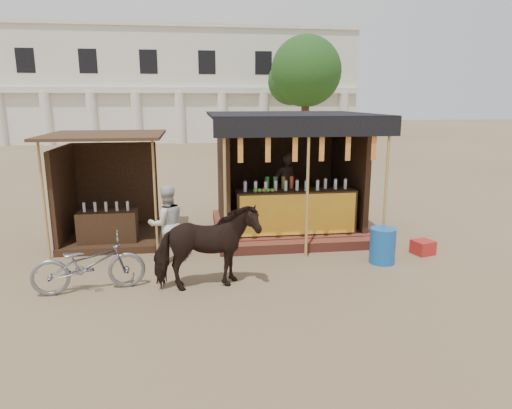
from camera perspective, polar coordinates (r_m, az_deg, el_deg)
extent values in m
plane|color=#846B4C|center=(7.64, 1.68, -10.77)|extent=(120.00, 120.00, 0.00)
cube|color=brown|center=(11.03, 3.79, -2.65)|extent=(3.40, 2.80, 0.22)
cube|color=brown|center=(9.58, 5.66, -5.18)|extent=(3.40, 0.35, 0.20)
cube|color=#392514|center=(9.98, 4.94, -0.87)|extent=(2.60, 0.55, 0.95)
cube|color=#F7A21D|center=(9.71, 5.31, -1.27)|extent=(2.50, 0.02, 0.88)
cube|color=#392514|center=(11.96, 2.68, 5.25)|extent=(3.00, 0.12, 2.50)
cube|color=#392514|center=(10.54, -4.13, 4.18)|extent=(0.12, 2.50, 2.50)
cube|color=#392514|center=(11.14, 11.50, 4.44)|extent=(0.12, 2.50, 2.50)
cube|color=black|center=(10.43, 4.24, 11.16)|extent=(3.60, 3.60, 0.06)
cube|color=black|center=(8.71, 6.70, 9.56)|extent=(3.60, 0.06, 0.36)
cylinder|color=tan|center=(8.63, -3.90, 1.58)|extent=(0.06, 0.06, 2.75)
cylinder|color=tan|center=(8.89, 6.45, 1.86)|extent=(0.06, 0.06, 2.75)
cylinder|color=tan|center=(9.41, 15.94, 2.06)|extent=(0.06, 0.06, 2.75)
cube|color=red|center=(8.53, -1.96, 7.08)|extent=(0.10, 0.02, 0.55)
cube|color=red|center=(8.60, 1.51, 7.13)|extent=(0.10, 0.02, 0.55)
cube|color=red|center=(8.70, 4.91, 7.15)|extent=(0.10, 0.02, 0.55)
cube|color=red|center=(8.83, 8.23, 7.15)|extent=(0.10, 0.02, 0.55)
cube|color=red|center=(8.99, 11.44, 7.13)|extent=(0.10, 0.02, 0.55)
cube|color=red|center=(9.18, 14.53, 7.09)|extent=(0.10, 0.02, 0.55)
imported|color=black|center=(10.91, 3.67, 2.20)|extent=(0.70, 0.58, 1.64)
cube|color=#392514|center=(10.69, -17.42, -3.94)|extent=(2.00, 2.00, 0.15)
cube|color=#392514|center=(11.37, -17.00, 2.15)|extent=(1.90, 0.10, 2.10)
cube|color=#392514|center=(10.66, -22.81, 1.00)|extent=(0.10, 1.90, 2.10)
cube|color=#472D19|center=(10.18, -18.38, 8.24)|extent=(2.40, 2.40, 0.06)
cylinder|color=tan|center=(9.68, -24.99, 0.41)|extent=(0.05, 0.05, 2.35)
cylinder|color=tan|center=(9.27, -12.50, 0.84)|extent=(0.05, 0.05, 2.35)
cube|color=#392514|center=(10.13, -17.99, -3.00)|extent=(1.20, 0.50, 0.80)
imported|color=black|center=(7.53, -6.20, -5.41)|extent=(1.79, 1.03, 1.43)
imported|color=gray|center=(7.96, -20.18, -6.98)|extent=(1.86, 0.91, 0.94)
imported|color=silver|center=(8.93, -11.06, -2.39)|extent=(0.86, 0.76, 1.49)
cylinder|color=#1653A6|center=(9.11, 15.53, -4.98)|extent=(0.59, 0.59, 0.69)
cube|color=#AB1F1C|center=(9.93, 20.14, -5.04)|extent=(0.47, 0.46, 0.28)
cube|color=#1B7C2B|center=(10.37, 9.29, -3.30)|extent=(0.67, 0.50, 0.40)
cube|color=white|center=(10.31, 9.34, -2.07)|extent=(0.69, 0.52, 0.06)
cube|color=silver|center=(36.91, -9.49, 14.27)|extent=(26.00, 7.00, 8.00)
cube|color=silver|center=(33.31, -9.62, 13.90)|extent=(26.00, 0.50, 0.40)
cube|color=silver|center=(33.77, -9.91, 21.30)|extent=(26.00, 0.30, 0.25)
cylinder|color=silver|center=(35.70, -29.39, 9.32)|extent=(0.70, 0.70, 3.60)
cylinder|color=silver|center=(34.73, -24.72, 9.74)|extent=(0.70, 0.70, 3.60)
cylinder|color=silver|center=(34.01, -19.80, 10.10)|extent=(0.70, 0.70, 3.60)
cylinder|color=silver|center=(33.54, -14.70, 10.41)|extent=(0.70, 0.70, 3.60)
cylinder|color=silver|center=(33.33, -9.49, 10.64)|extent=(0.70, 0.70, 3.60)
cylinder|color=silver|center=(33.39, -4.25, 10.78)|extent=(0.70, 0.70, 3.60)
cylinder|color=silver|center=(33.72, 0.94, 10.84)|extent=(0.70, 0.70, 3.60)
cylinder|color=silver|center=(34.31, 5.98, 10.81)|extent=(0.70, 0.70, 3.60)
cylinder|color=silver|center=(35.14, 10.82, 10.70)|extent=(0.70, 0.70, 3.60)
cylinder|color=#382314|center=(29.79, 6.14, 10.86)|extent=(0.50, 0.50, 4.00)
sphere|color=#27551D|center=(29.82, 6.28, 16.25)|extent=(4.40, 4.40, 4.40)
sphere|color=#27551D|center=(30.20, 4.44, 15.10)|extent=(2.99, 2.99, 2.99)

